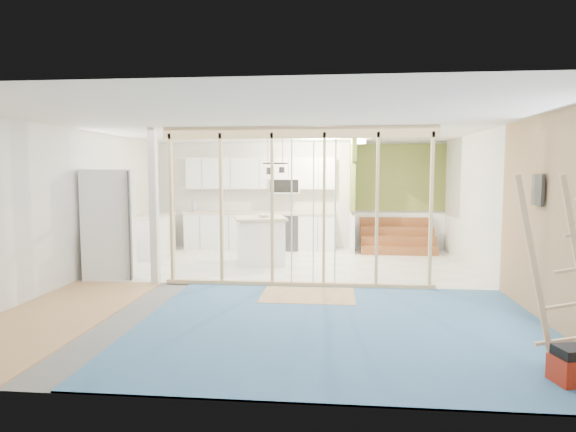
# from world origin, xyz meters

# --- Properties ---
(room) EXTENTS (7.01, 8.01, 2.61)m
(room) POSITION_xyz_m (0.00, 0.00, 1.30)
(room) COLOR slate
(room) RESTS_ON ground
(floor_overlays) EXTENTS (7.00, 8.00, 0.03)m
(floor_overlays) POSITION_xyz_m (0.07, 0.06, 0.01)
(floor_overlays) COLOR white
(floor_overlays) RESTS_ON room
(stud_frame) EXTENTS (4.66, 0.14, 2.60)m
(stud_frame) POSITION_xyz_m (-0.22, -0.00, 1.58)
(stud_frame) COLOR tan
(stud_frame) RESTS_ON room
(base_cabinets) EXTENTS (4.45, 2.24, 0.93)m
(base_cabinets) POSITION_xyz_m (-1.61, 3.36, 0.47)
(base_cabinets) COLOR white
(base_cabinets) RESTS_ON room
(upper_cabinets) EXTENTS (3.60, 0.41, 0.85)m
(upper_cabinets) POSITION_xyz_m (-0.84, 3.82, 1.82)
(upper_cabinets) COLOR white
(upper_cabinets) RESTS_ON room
(green_partition) EXTENTS (2.25, 1.51, 2.60)m
(green_partition) POSITION_xyz_m (2.04, 3.66, 0.94)
(green_partition) COLOR olive
(green_partition) RESTS_ON room
(pot_rack) EXTENTS (0.52, 0.52, 0.72)m
(pot_rack) POSITION_xyz_m (-0.31, 1.89, 2.00)
(pot_rack) COLOR black
(pot_rack) RESTS_ON room
(sheathing_panel) EXTENTS (0.02, 4.00, 2.60)m
(sheathing_panel) POSITION_xyz_m (3.48, -2.00, 1.30)
(sheathing_panel) COLOR tan
(sheathing_panel) RESTS_ON room
(electrical_panel) EXTENTS (0.04, 0.30, 0.40)m
(electrical_panel) POSITION_xyz_m (3.43, -1.40, 1.65)
(electrical_panel) COLOR #35353A
(electrical_panel) RESTS_ON room
(ceiling_light) EXTENTS (0.32, 0.32, 0.08)m
(ceiling_light) POSITION_xyz_m (1.40, 3.00, 2.54)
(ceiling_light) COLOR #FFEABF
(ceiling_light) RESTS_ON room
(fridge) EXTENTS (1.05, 1.01, 1.92)m
(fridge) POSITION_xyz_m (-3.09, 0.45, 0.96)
(fridge) COLOR white
(fridge) RESTS_ON room
(island) EXTENTS (1.23, 1.23, 0.98)m
(island) POSITION_xyz_m (-0.61, 1.83, 0.48)
(island) COLOR white
(island) RESTS_ON room
(bowl) EXTENTS (0.33, 0.33, 0.06)m
(bowl) POSITION_xyz_m (-0.51, 1.80, 1.01)
(bowl) COLOR white
(bowl) RESTS_ON island
(soap_bottle_a) EXTENTS (0.15, 0.15, 0.33)m
(soap_bottle_a) POSITION_xyz_m (-2.50, 3.62, 1.10)
(soap_bottle_a) COLOR #AAACBD
(soap_bottle_a) RESTS_ON base_cabinets
(soap_bottle_b) EXTENTS (0.10, 0.10, 0.17)m
(soap_bottle_b) POSITION_xyz_m (0.42, 3.65, 1.02)
(soap_bottle_b) COLOR white
(soap_bottle_b) RESTS_ON base_cabinets
(toolbox) EXTENTS (0.41, 0.35, 0.34)m
(toolbox) POSITION_xyz_m (3.00, -3.40, 0.16)
(toolbox) COLOR maroon
(toolbox) RESTS_ON room
(ladder) EXTENTS (0.99, 0.07, 1.84)m
(ladder) POSITION_xyz_m (3.05, -2.99, 0.94)
(ladder) COLOR #DAB385
(ladder) RESTS_ON room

